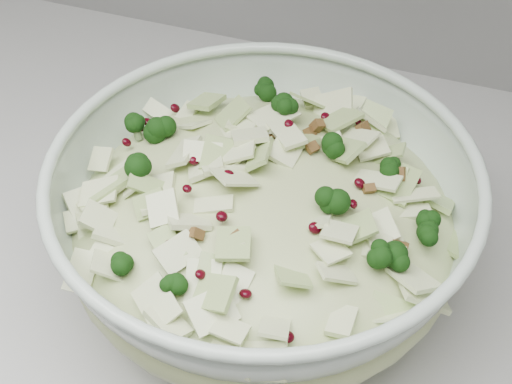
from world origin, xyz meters
TOP-DOWN VIEW (x-y plane):
  - mixing_bowl at (-0.19, 1.60)m, footprint 0.44×0.44m
  - salad at (-0.19, 1.60)m, footprint 0.43×0.43m

SIDE VIEW (x-z plane):
  - mixing_bowl at x=-0.19m, z-range 0.90..1.05m
  - salad at x=-0.19m, z-range 0.93..1.07m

